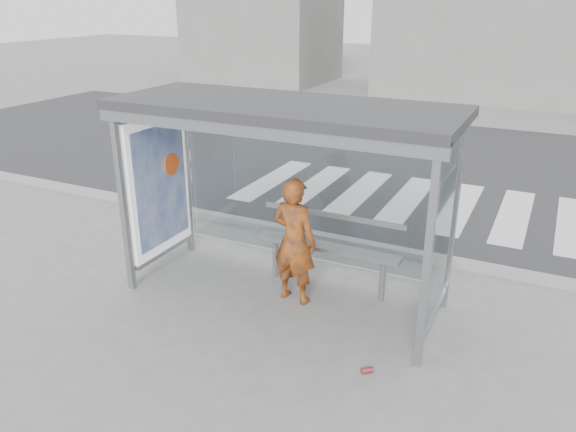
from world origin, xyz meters
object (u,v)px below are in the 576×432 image
object	(u,v)px
bus_shelter	(259,150)
person	(294,241)
bench	(328,247)
soda_can	(367,370)

from	to	relation	value
bus_shelter	person	size ratio (longest dim) A/B	2.49
bus_shelter	bench	xyz separation A→B (m)	(0.80, 0.43, -1.37)
bus_shelter	bench	bearing A→B (deg)	28.44
person	bench	bearing A→B (deg)	-112.51
person	soda_can	bearing A→B (deg)	148.26
bench	soda_can	size ratio (longest dim) A/B	16.12
person	soda_can	distance (m)	1.94
person	bench	size ratio (longest dim) A/B	0.84
bus_shelter	soda_can	bearing A→B (deg)	-30.78
bus_shelter	person	xyz separation A→B (m)	(0.53, -0.06, -1.13)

